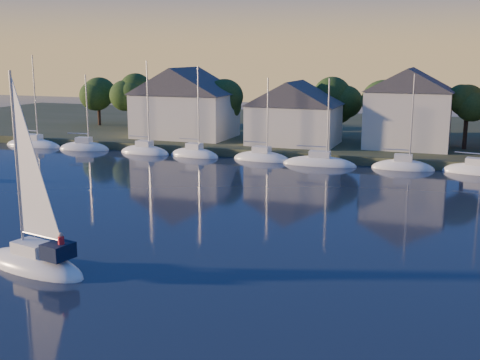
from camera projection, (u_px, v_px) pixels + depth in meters
The scene contains 8 objects.
shoreline_land at pixel (362, 136), 92.67m from camera, with size 160.00×50.00×2.00m, color #323D23.
wooden_dock at pixel (331, 161), 71.57m from camera, with size 120.00×3.00×1.00m, color brown.
clubhouse_west at pixel (185, 102), 83.34m from camera, with size 13.65×9.45×9.64m.
clubhouse_centre at pixel (294, 112), 77.14m from camera, with size 11.55×8.40×8.08m.
clubhouse_east at pixel (409, 107), 74.02m from camera, with size 10.50×8.40×9.80m.
tree_line at pixel (365, 94), 79.49m from camera, with size 93.40×5.40×8.90m.
moored_fleet at pixel (292, 162), 70.17m from camera, with size 79.50×2.40×12.05m.
hero_sailboat at pixel (35, 260), 35.59m from camera, with size 8.36×4.16×12.72m.
Camera 1 is at (14.37, -17.87, 12.58)m, focal length 45.00 mm.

